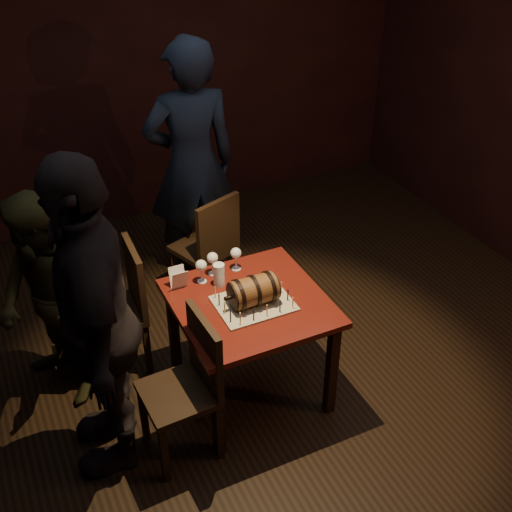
# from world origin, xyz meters

# --- Properties ---
(room_shell) EXTENTS (5.04, 5.04, 2.80)m
(room_shell) POSITION_xyz_m (0.00, 0.00, 1.40)
(room_shell) COLOR black
(room_shell) RESTS_ON ground
(pub_table) EXTENTS (0.90, 0.90, 0.75)m
(pub_table) POSITION_xyz_m (-0.19, -0.10, 0.64)
(pub_table) COLOR #430F0B
(pub_table) RESTS_ON ground
(cake_board) EXTENTS (0.45, 0.35, 0.01)m
(cake_board) POSITION_xyz_m (-0.18, -0.14, 0.76)
(cake_board) COLOR #A8A188
(cake_board) RESTS_ON pub_table
(barrel_cake) EXTENTS (0.33, 0.19, 0.19)m
(barrel_cake) POSITION_xyz_m (-0.18, -0.14, 0.85)
(barrel_cake) COLOR brown
(barrel_cake) RESTS_ON cake_board
(birthday_candles) EXTENTS (0.40, 0.30, 0.09)m
(birthday_candles) POSITION_xyz_m (-0.18, -0.14, 0.80)
(birthday_candles) COLOR #FDE597
(birthday_candles) RESTS_ON cake_board
(wine_glass_left) EXTENTS (0.07, 0.07, 0.16)m
(wine_glass_left) POSITION_xyz_m (-0.38, 0.20, 0.87)
(wine_glass_left) COLOR silver
(wine_glass_left) RESTS_ON pub_table
(wine_glass_mid) EXTENTS (0.07, 0.07, 0.16)m
(wine_glass_mid) POSITION_xyz_m (-0.28, 0.25, 0.87)
(wine_glass_mid) COLOR silver
(wine_glass_mid) RESTS_ON pub_table
(wine_glass_right) EXTENTS (0.07, 0.07, 0.16)m
(wine_glass_right) POSITION_xyz_m (-0.12, 0.24, 0.87)
(wine_glass_right) COLOR silver
(wine_glass_right) RESTS_ON pub_table
(pint_of_ale) EXTENTS (0.07, 0.07, 0.15)m
(pint_of_ale) POSITION_xyz_m (-0.29, 0.13, 0.82)
(pint_of_ale) COLOR silver
(pint_of_ale) RESTS_ON pub_table
(menu_card) EXTENTS (0.10, 0.05, 0.13)m
(menu_card) POSITION_xyz_m (-0.52, 0.21, 0.81)
(menu_card) COLOR white
(menu_card) RESTS_ON pub_table
(chair_back) EXTENTS (0.52, 0.52, 0.93)m
(chair_back) POSITION_xyz_m (-0.04, 0.92, 0.52)
(chair_back) COLOR black
(chair_back) RESTS_ON ground
(chair_left_rear) EXTENTS (0.42, 0.42, 0.93)m
(chair_left_rear) POSITION_xyz_m (-0.83, 0.51, 0.52)
(chair_left_rear) COLOR black
(chair_left_rear) RESTS_ON ground
(chair_left_front) EXTENTS (0.42, 0.42, 0.93)m
(chair_left_front) POSITION_xyz_m (-0.68, -0.36, 0.52)
(chair_left_front) COLOR black
(chair_left_front) RESTS_ON ground
(person_back) EXTENTS (0.76, 0.53, 1.97)m
(person_back) POSITION_xyz_m (-0.00, 1.34, 0.99)
(person_back) COLOR #192132
(person_back) RESTS_ON ground
(person_left_rear) EXTENTS (0.76, 0.85, 1.45)m
(person_left_rear) POSITION_xyz_m (-1.29, 0.43, 0.72)
(person_left_rear) COLOR #3D3D1E
(person_left_rear) RESTS_ON ground
(person_left_front) EXTENTS (0.67, 1.21, 1.94)m
(person_left_front) POSITION_xyz_m (-1.11, -0.17, 0.97)
(person_left_front) COLOR black
(person_left_front) RESTS_ON ground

